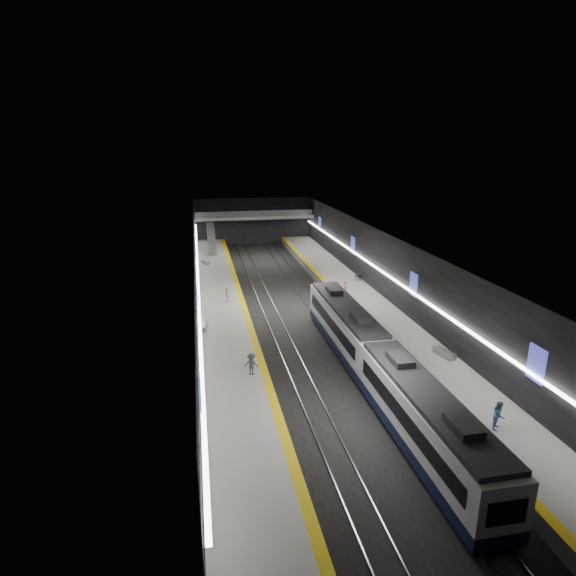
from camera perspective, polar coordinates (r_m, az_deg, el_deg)
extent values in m
plane|color=black|center=(51.82, 0.49, -2.47)|extent=(70.00, 70.00, 0.00)
cube|color=beige|center=(49.73, 0.51, 6.26)|extent=(20.00, 70.00, 0.04)
cube|color=black|center=(49.71, -10.88, 1.21)|extent=(0.04, 70.00, 8.00)
cube|color=black|center=(53.43, 11.09, 2.30)|extent=(0.04, 70.00, 8.00)
cube|color=black|center=(84.51, -4.19, 7.90)|extent=(20.00, 0.04, 8.00)
cube|color=black|center=(20.84, 21.58, -23.88)|extent=(20.00, 0.04, 8.00)
cube|color=slate|center=(50.80, -7.84, -2.44)|extent=(5.00, 70.00, 1.00)
cube|color=#A6A6A1|center=(50.63, -7.86, -1.90)|extent=(5.00, 70.00, 0.02)
cube|color=yellow|center=(50.77, -5.39, -1.75)|extent=(0.60, 70.00, 0.02)
cube|color=slate|center=(53.56, 8.39, -1.44)|extent=(5.00, 70.00, 1.00)
cube|color=#A6A6A1|center=(53.40, 8.41, -0.92)|extent=(5.00, 70.00, 0.02)
cube|color=yellow|center=(52.73, 6.15, -1.05)|extent=(0.60, 70.00, 0.02)
cube|color=gray|center=(51.30, -3.04, -2.63)|extent=(0.08, 70.00, 0.12)
cube|color=gray|center=(51.50, -1.45, -2.53)|extent=(0.08, 70.00, 0.12)
cube|color=gray|center=(52.16, 2.41, -2.28)|extent=(0.08, 70.00, 0.12)
cube|color=gray|center=(52.49, 3.94, -2.18)|extent=(0.08, 70.00, 0.12)
cube|color=black|center=(30.03, 15.68, -17.05)|extent=(2.65, 15.00, 0.80)
cube|color=silver|center=(29.16, 15.95, -14.35)|extent=(2.65, 15.00, 2.50)
cube|color=black|center=(28.47, 16.18, -11.94)|extent=(2.44, 14.25, 0.30)
cube|color=black|center=(29.13, 15.95, -14.27)|extent=(2.69, 13.20, 1.00)
cube|color=black|center=(24.03, 24.52, -23.11)|extent=(1.85, 0.05, 1.20)
cube|color=black|center=(42.27, 6.76, -6.12)|extent=(2.65, 15.00, 0.80)
cube|color=silver|center=(41.65, 6.84, -4.03)|extent=(2.65, 15.00, 2.50)
cube|color=black|center=(41.17, 6.91, -2.21)|extent=(2.44, 14.25, 0.30)
cube|color=black|center=(41.63, 6.84, -3.97)|extent=(2.69, 13.20, 1.00)
cube|color=black|center=(35.17, 10.53, -8.39)|extent=(1.85, 0.05, 1.20)
cube|color=#4349CB|center=(26.22, -10.38, -12.41)|extent=(0.10, 1.50, 2.20)
cube|color=#4349CB|center=(41.90, -10.73, -1.04)|extent=(0.10, 1.50, 2.20)
cube|color=#4349CB|center=(59.30, -10.89, 4.25)|extent=(0.10, 1.50, 2.20)
cube|color=#4349CB|center=(75.99, -10.98, 7.00)|extent=(0.10, 1.50, 2.20)
cube|color=#4349CB|center=(32.69, 27.36, -8.00)|extent=(0.10, 1.50, 2.20)
cube|color=#4349CB|center=(46.22, 14.65, 0.40)|extent=(0.10, 1.50, 2.20)
cube|color=#4349CB|center=(62.43, 7.68, 5.04)|extent=(0.10, 1.50, 2.20)
cube|color=#4349CB|center=(78.46, 3.78, 7.58)|extent=(0.10, 1.50, 2.20)
cube|color=white|center=(49.76, -10.64, 1.00)|extent=(0.25, 68.60, 0.12)
cube|color=white|center=(53.41, 10.87, 2.08)|extent=(0.25, 68.60, 0.12)
cube|color=gray|center=(82.39, -4.04, 8.38)|extent=(20.00, 3.00, 0.50)
cube|color=#47474C|center=(80.86, -3.93, 8.75)|extent=(19.60, 0.08, 1.00)
cube|color=#99999E|center=(75.32, -9.06, 5.78)|extent=(1.20, 7.50, 3.92)
cube|color=#99999E|center=(44.35, -9.98, -4.44)|extent=(0.84, 2.12, 0.51)
cube|color=#99999E|center=(67.51, -9.78, 2.98)|extent=(1.14, 1.76, 0.42)
cube|color=#99999E|center=(40.21, 18.04, -7.35)|extent=(1.09, 2.15, 0.51)
cube|color=#99999E|center=(59.96, 8.18, 1.28)|extent=(1.07, 1.73, 0.41)
imported|color=#C24860|center=(53.12, 6.79, -0.08)|extent=(0.40, 0.58, 1.56)
imported|color=#5389B4|center=(31.64, 23.72, -13.65)|extent=(1.08, 1.09, 1.77)
imported|color=silver|center=(51.00, -7.26, -0.81)|extent=(0.55, 0.98, 1.58)
imported|color=#42444A|center=(35.26, -4.34, -9.01)|extent=(1.21, 0.94, 1.65)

